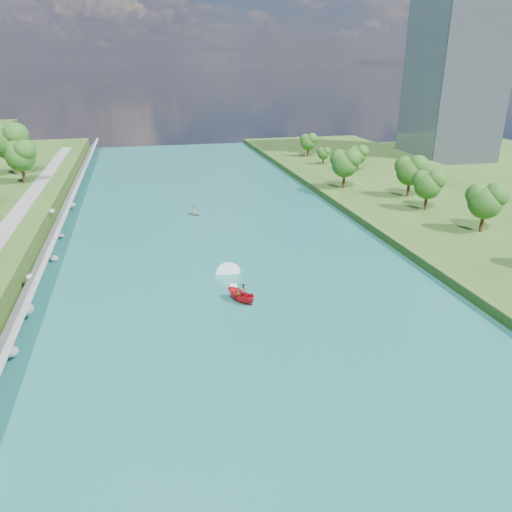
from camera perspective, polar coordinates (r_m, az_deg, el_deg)
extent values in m
plane|color=#2D5119|center=(54.12, 0.71, -9.84)|extent=(260.00, 260.00, 0.00)
cube|color=#1A6454|center=(71.59, -3.15, -1.74)|extent=(55.00, 240.00, 0.10)
cube|color=slate|center=(71.53, -24.01, -2.15)|extent=(3.54, 236.00, 4.05)
ellipsoid|color=gray|center=(56.35, -26.11, -9.80)|extent=(1.24, 1.59, 0.93)
ellipsoid|color=gray|center=(63.44, -24.86, -5.54)|extent=(1.88, 1.83, 1.43)
ellipsoid|color=gray|center=(71.24, -24.43, -2.19)|extent=(1.02, 1.27, 0.76)
ellipsoid|color=gray|center=(81.01, -22.09, -0.27)|extent=(1.31, 1.48, 0.87)
ellipsoid|color=gray|center=(90.70, -21.36, 2.17)|extent=(1.06, 1.06, 0.69)
ellipsoid|color=gray|center=(96.36, -22.31, 4.76)|extent=(1.11, 1.40, 0.84)
ellipsoid|color=gray|center=(107.70, -20.34, 5.48)|extent=(1.68, 1.45, 1.11)
cube|color=gray|center=(168.50, 22.02, 20.49)|extent=(22.00, 22.00, 60.00)
ellipsoid|color=#224512|center=(119.65, -25.30, 10.09)|extent=(6.55, 6.55, 10.91)
ellipsoid|color=#224512|center=(129.95, -26.18, 11.35)|extent=(8.30, 8.30, 13.84)
ellipsoid|color=#224512|center=(90.45, 24.71, 5.48)|extent=(5.87, 5.87, 9.79)
ellipsoid|color=#224512|center=(100.70, 19.04, 7.54)|extent=(5.53, 5.53, 9.21)
ellipsoid|color=#224512|center=(109.85, 17.21, 9.08)|extent=(6.13, 6.13, 10.22)
ellipsoid|color=#224512|center=(114.40, 10.11, 10.18)|extent=(6.21, 6.21, 10.36)
ellipsoid|color=#224512|center=(134.46, 11.55, 11.15)|extent=(4.70, 4.70, 7.84)
ellipsoid|color=#224512|center=(142.15, 7.71, 11.46)|extent=(3.39, 3.39, 5.65)
ellipsoid|color=#224512|center=(153.94, 5.99, 12.73)|extent=(4.84, 4.84, 8.07)
imported|color=red|center=(62.15, -1.75, -4.55)|extent=(3.72, 4.40, 1.64)
imported|color=#66605B|center=(61.54, -2.04, -4.38)|extent=(0.71, 0.53, 1.80)
imported|color=#66605B|center=(62.50, -1.40, -3.97)|extent=(0.93, 0.76, 1.75)
cube|color=white|center=(65.14, -2.27, -4.06)|extent=(0.90, 5.00, 0.06)
imported|color=gray|center=(98.76, -7.08, 4.84)|extent=(3.23, 3.21, 0.55)
imported|color=#66605B|center=(98.56, -7.10, 5.24)|extent=(0.84, 0.69, 1.47)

